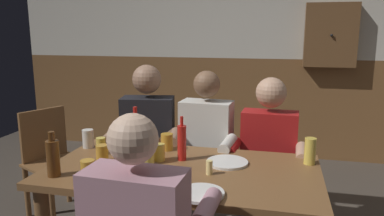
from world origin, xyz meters
TOP-DOWN VIEW (x-y plane):
  - back_wall_upper at (0.00, 2.43)m, footprint 5.60×0.12m
  - back_wall_wainscot at (0.00, 2.43)m, footprint 5.60×0.12m
  - dining_table at (0.00, -0.18)m, footprint 1.56×0.84m
  - person_0 at (-0.46, 0.48)m, footprint 0.58×0.58m
  - person_1 at (-0.01, 0.46)m, footprint 0.54×0.53m
  - person_2 at (0.47, 0.46)m, footprint 0.55×0.53m
  - chair_empty_near_left at (-1.27, 0.43)m, footprint 0.59×0.59m
  - table_candle at (0.17, -0.24)m, footprint 0.04×0.04m
  - condiment_caddy at (-0.12, -0.44)m, footprint 0.14×0.10m
  - plate_0 at (0.24, -0.05)m, footprint 0.25×0.25m
  - plate_1 at (0.18, -0.51)m, footprint 0.22×0.22m
  - bottle_0 at (-0.65, -0.46)m, footprint 0.07×0.07m
  - bottle_1 at (-0.04, -0.05)m, footprint 0.05×0.05m
  - bottle_2 at (-0.25, -0.17)m, footprint 0.07×0.07m
  - bottle_3 at (-0.40, 0.11)m, footprint 0.06×0.06m
  - pint_glass_0 at (-0.44, -0.46)m, footprint 0.07×0.07m
  - pint_glass_1 at (-0.72, 0.05)m, footprint 0.08×0.08m
  - pint_glass_2 at (-0.50, -0.18)m, footprint 0.07×0.07m
  - pint_glass_3 at (-0.18, 0.12)m, footprint 0.08×0.08m
  - pint_glass_4 at (-0.17, -0.29)m, footprint 0.07×0.07m
  - pint_glass_5 at (0.72, 0.06)m, footprint 0.07×0.07m
  - pint_glass_6 at (-0.42, -0.07)m, footprint 0.07×0.07m
  - pint_glass_7 at (-0.17, -0.09)m, footprint 0.07×0.07m
  - pint_glass_8 at (-0.57, -0.06)m, footprint 0.06×0.06m
  - wall_dart_cabinet at (1.05, 2.30)m, footprint 0.56×0.15m

SIDE VIEW (x-z plane):
  - chair_empty_near_left at x=-1.27m, z-range 0.04..0.92m
  - back_wall_wainscot at x=0.00m, z-range 0.00..1.19m
  - dining_table at x=0.00m, z-range 0.25..0.99m
  - person_2 at x=0.47m, z-range 0.06..1.25m
  - person_1 at x=-0.01m, z-range 0.06..1.28m
  - person_0 at x=-0.46m, z-range 0.07..1.33m
  - plate_0 at x=0.24m, z-range 0.74..0.75m
  - plate_1 at x=0.18m, z-range 0.74..0.75m
  - condiment_caddy at x=-0.12m, z-range 0.74..0.79m
  - table_candle at x=0.17m, z-range 0.74..0.82m
  - pint_glass_2 at x=-0.50m, z-range 0.74..0.84m
  - pint_glass_7 at x=-0.17m, z-range 0.74..0.84m
  - pint_glass_0 at x=-0.44m, z-range 0.74..0.84m
  - pint_glass_8 at x=-0.57m, z-range 0.74..0.84m
  - pint_glass_3 at x=-0.18m, z-range 0.74..0.85m
  - pint_glass_4 at x=-0.17m, z-range 0.74..0.85m
  - pint_glass_1 at x=-0.72m, z-range 0.74..0.86m
  - pint_glass_6 at x=-0.42m, z-range 0.74..0.87m
  - pint_glass_5 at x=0.72m, z-range 0.74..0.89m
  - bottle_2 at x=-0.25m, z-range 0.71..0.96m
  - bottle_0 at x=-0.65m, z-range 0.72..0.97m
  - bottle_1 at x=-0.04m, z-range 0.71..0.99m
  - bottle_3 at x=-0.40m, z-range 0.71..1.00m
  - wall_dart_cabinet at x=1.05m, z-range 1.11..1.81m
  - back_wall_upper at x=0.00m, z-range 1.19..2.41m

